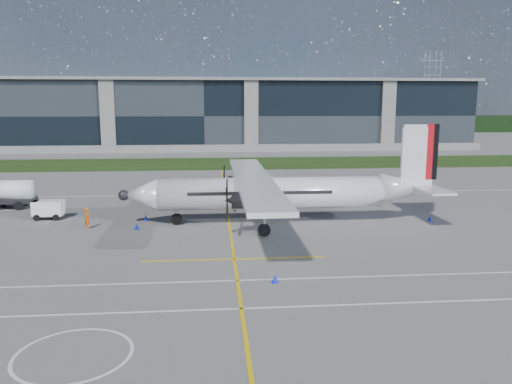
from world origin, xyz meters
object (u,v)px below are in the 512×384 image
safety_cone_nose_stbd (146,218)px  baggage_tug (49,210)px  ground_crew_person (87,217)px  safety_cone_nose_port (137,226)px  safety_cone_portwing (275,278)px  safety_cone_stbdwing (245,191)px  pylon_east (431,91)px  turboprop_aircraft (283,174)px  safety_cone_tail (430,218)px

safety_cone_nose_stbd → baggage_tug: bearing=170.7°
ground_crew_person → safety_cone_nose_stbd: ground_crew_person is taller
safety_cone_nose_port → ground_crew_person: bearing=171.6°
baggage_tug → safety_cone_portwing: 25.10m
baggage_tug → ground_crew_person: size_ratio=1.37×
safety_cone_nose_port → safety_cone_stbdwing: size_ratio=1.00×
pylon_east → safety_cone_nose_port: bearing=-121.3°
pylon_east → safety_cone_stbdwing: (-79.76, -131.68, -14.75)m
safety_cone_portwing → safety_cone_stbdwing: same height
pylon_east → baggage_tug: (-97.75, -142.91, -14.19)m
ground_crew_person → safety_cone_portwing: 19.33m
turboprop_aircraft → baggage_tug: (-20.28, 3.19, -3.35)m
turboprop_aircraft → safety_cone_tail: (12.80, -0.60, -3.91)m
safety_cone_stbdwing → safety_cone_portwing: bearing=-90.3°
safety_cone_nose_stbd → safety_cone_stbdwing: (9.39, 12.63, 0.00)m
baggage_tug → safety_cone_tail: baggage_tug is taller
safety_cone_tail → safety_cone_stbdwing: bearing=135.1°
ground_crew_person → safety_cone_portwing: bearing=-148.4°
safety_cone_nose_port → safety_cone_tail: (24.83, 0.71, 0.00)m
pylon_east → baggage_tug: size_ratio=11.07×
ground_crew_person → safety_cone_nose_stbd: size_ratio=3.95×
pylon_east → safety_cone_nose_stbd: (-89.16, -144.31, -14.75)m
turboprop_aircraft → safety_cone_tail: size_ratio=55.46×
baggage_tug → ground_crew_person: (4.25, -3.91, 0.18)m
turboprop_aircraft → safety_cone_portwing: 15.15m
safety_cone_tail → safety_cone_portwing: same height
safety_cone_tail → safety_cone_nose_stbd: (-24.48, 2.38, 0.00)m
safety_cone_stbdwing → safety_cone_nose_port: bearing=-121.8°
safety_cone_nose_port → safety_cone_portwing: bearing=-53.8°
pylon_east → baggage_tug: 173.72m
turboprop_aircraft → safety_cone_portwing: size_ratio=55.46×
safety_cone_nose_stbd → ground_crew_person: bearing=-150.1°
baggage_tug → ground_crew_person: 5.78m
turboprop_aircraft → safety_cone_nose_port: size_ratio=55.46×
safety_cone_tail → ground_crew_person: bearing=-179.8°
ground_crew_person → safety_cone_nose_port: 4.10m
safety_cone_portwing → ground_crew_person: bearing=134.8°
turboprop_aircraft → safety_cone_portwing: bearing=-99.5°
safety_cone_tail → safety_cone_stbdwing: (-15.08, 15.01, 0.00)m
pylon_east → safety_cone_tail: size_ratio=60.00×
safety_cone_nose_port → safety_cone_portwing: same height
baggage_tug → safety_cone_stbdwing: size_ratio=5.42×
safety_cone_nose_port → safety_cone_tail: size_ratio=1.00×
baggage_tug → safety_cone_nose_stbd: size_ratio=5.42×
safety_cone_tail → safety_cone_stbdwing: same height
safety_cone_nose_port → safety_cone_tail: same height
baggage_tug → safety_cone_tail: 33.29m
ground_crew_person → baggage_tug: bearing=34.3°
safety_cone_portwing → safety_cone_stbdwing: (0.13, 28.84, 0.00)m
safety_cone_nose_stbd → safety_cone_stbdwing: bearing=53.4°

